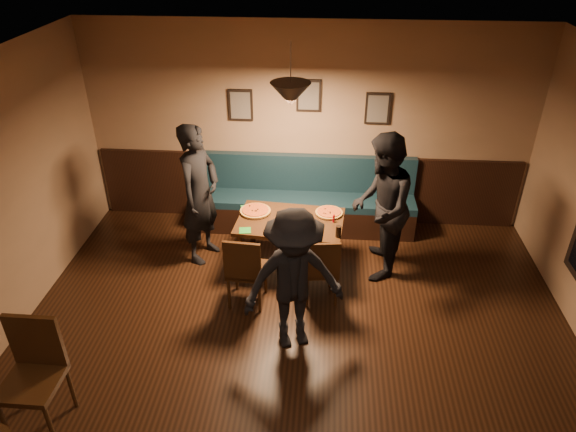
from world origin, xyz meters
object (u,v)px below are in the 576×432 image
object	(u,v)px
soda_glass	(338,231)
chair_near_right	(321,267)
diner_front	(294,281)
tabasco_bottle	(334,218)
dining_table	(290,244)
diner_left	(200,194)
booth_bench	(306,197)
chair_near_left	(247,268)
cafe_chair_far	(31,381)
diner_right	(381,208)

from	to	relation	value
soda_glass	chair_near_right	bearing A→B (deg)	-124.83
soda_glass	diner_front	bearing A→B (deg)	-113.76
tabasco_bottle	dining_table	bearing A→B (deg)	179.33
tabasco_bottle	diner_left	bearing A→B (deg)	174.51
dining_table	diner_front	world-z (taller)	diner_front
booth_bench	tabasco_bottle	world-z (taller)	booth_bench
chair_near_left	soda_glass	xyz separation A→B (m)	(1.02, 0.39, 0.29)
diner_front	cafe_chair_far	world-z (taller)	diner_front
chair_near_left	diner_front	world-z (taller)	diner_front
dining_table	diner_left	distance (m)	1.28
booth_bench	cafe_chair_far	world-z (taller)	cafe_chair_far
diner_front	cafe_chair_far	distance (m)	2.46
tabasco_bottle	cafe_chair_far	world-z (taller)	cafe_chair_far
chair_near_left	chair_near_right	world-z (taller)	chair_near_left
chair_near_right	tabasco_bottle	xyz separation A→B (m)	(0.13, 0.58, 0.31)
diner_right	tabasco_bottle	size ratio (longest dim) A/B	15.38
chair_near_left	diner_left	xyz separation A→B (m)	(-0.70, 0.87, 0.45)
chair_near_left	booth_bench	bearing A→B (deg)	74.94
booth_bench	cafe_chair_far	bearing A→B (deg)	-121.82
diner_left	diner_right	size ratio (longest dim) A/B	1.00
chair_near_right	diner_front	bearing A→B (deg)	-115.91
diner_front	diner_right	bearing A→B (deg)	35.87
booth_bench	chair_near_right	xyz separation A→B (m)	(0.24, -1.54, -0.07)
chair_near_right	soda_glass	distance (m)	0.46
dining_table	diner_right	world-z (taller)	diner_right
booth_bench	cafe_chair_far	xyz separation A→B (m)	(-2.16, -3.48, 0.03)
chair_near_left	soda_glass	distance (m)	1.13
chair_near_left	diner_front	size ratio (longest dim) A/B	0.58
diner_left	diner_right	xyz separation A→B (m)	(2.21, -0.16, 0.00)
diner_right	diner_front	world-z (taller)	diner_right
chair_near_left	diner_right	bearing A→B (deg)	29.39
dining_table	chair_near_left	xyz separation A→B (m)	(-0.44, -0.71, 0.12)
chair_near_right	diner_left	distance (m)	1.76
diner_front	soda_glass	world-z (taller)	diner_front
soda_glass	cafe_chair_far	bearing A→B (deg)	-139.52
diner_right	soda_glass	size ratio (longest dim) A/B	13.07
soda_glass	cafe_chair_far	world-z (taller)	cafe_chair_far
soda_glass	booth_bench	bearing A→B (deg)	108.69
dining_table	booth_bench	bearing A→B (deg)	86.06
soda_glass	diner_left	bearing A→B (deg)	164.54
booth_bench	tabasco_bottle	bearing A→B (deg)	-68.54
chair_near_right	cafe_chair_far	world-z (taller)	cafe_chair_far
diner_left	chair_near_left	bearing A→B (deg)	-121.24
diner_right	diner_front	distance (m)	1.63
chair_near_left	dining_table	bearing A→B (deg)	62.90
booth_bench	dining_table	bearing A→B (deg)	-98.99
chair_near_right	diner_left	world-z (taller)	diner_left
cafe_chair_far	tabasco_bottle	bearing A→B (deg)	-134.76
chair_near_right	tabasco_bottle	distance (m)	0.67
diner_front	diner_left	bearing A→B (deg)	111.71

